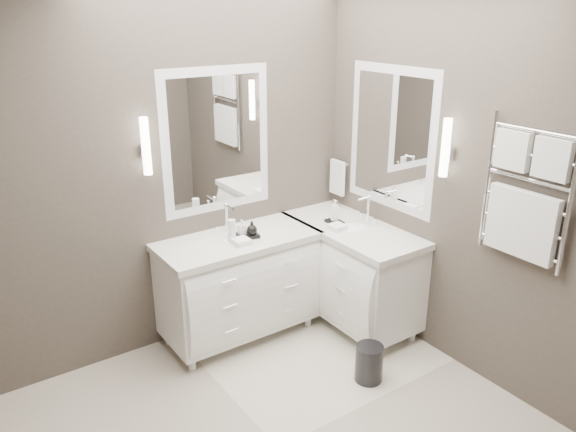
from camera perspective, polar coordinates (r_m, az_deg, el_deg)
wall_back at (r=4.18m, az=-12.69°, el=4.04°), size 3.20×0.01×2.70m
wall_front at (r=2.01m, az=24.60°, el=-16.56°), size 3.20×0.01×2.70m
wall_right at (r=3.97m, az=18.52°, el=2.62°), size 0.01×3.00×2.70m
vanity_back at (r=4.44m, az=-5.02°, el=-6.55°), size 1.24×0.59×0.97m
vanity_right at (r=4.66m, az=6.41°, el=-5.24°), size 0.59×1.24×0.97m
mirror_back at (r=4.29m, az=-7.24°, el=7.58°), size 0.90×0.02×1.10m
mirror_right at (r=4.41m, az=10.42°, el=7.76°), size 0.02×0.90×1.10m
sconce_back at (r=4.00m, az=-14.24°, el=6.78°), size 0.06×0.06×0.40m
sconce_right at (r=3.98m, az=15.70°, el=6.58°), size 0.06×0.06×0.40m
towel_bar_corner at (r=4.89m, az=5.04°, el=3.99°), size 0.03×0.22×0.30m
towel_ladder at (r=3.71m, az=22.94°, el=1.47°), size 0.06×0.58×0.90m
waste_bin at (r=4.13m, az=8.23°, el=-14.57°), size 0.24×0.24×0.27m
amenity_tray_back at (r=4.28m, az=-4.23°, el=-2.00°), size 0.20×0.16×0.03m
amenity_tray_right at (r=4.57m, az=4.74°, el=-0.59°), size 0.11×0.15×0.02m
water_bottle at (r=4.19m, az=-5.75°, el=-1.50°), size 0.08×0.08×0.17m
soap_bottle_a at (r=4.26m, az=-4.73°, el=-1.11°), size 0.05×0.06×0.12m
soap_bottle_b at (r=4.25m, az=-3.69°, el=-1.22°), size 0.09×0.09×0.10m
soap_bottle_c at (r=4.53m, az=4.77°, el=0.57°), size 0.07×0.07×0.18m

